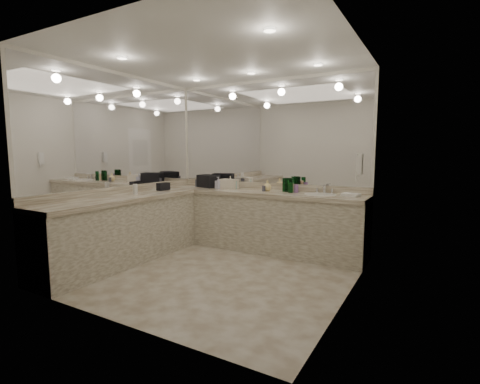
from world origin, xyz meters
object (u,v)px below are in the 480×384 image
Objects in this scene: soap_bottle_c at (267,186)px; soap_bottle_a at (230,182)px; cream_cosmetic_case at (229,184)px; hand_towel at (351,195)px; sink at (320,195)px; black_toiletry_bag at (208,181)px; wall_phone at (360,164)px; soap_bottle_b at (218,183)px.

soap_bottle_a is at bearing 177.27° from soap_bottle_c.
cream_cosmetic_case is 1.91m from hand_towel.
soap_bottle_a reaches higher than sink.
sink is 1.22× the size of black_toiletry_bag.
hand_towel is at bearing -1.34° from soap_bottle_a.
wall_phone is (0.61, -0.50, 0.46)m from sink.
hand_towel is 1.11× the size of soap_bottle_a.
black_toiletry_bag is 1.92× the size of soap_bottle_b.
soap_bottle_b is (-2.27, 0.47, -0.36)m from wall_phone.
hand_towel is 1.91m from soap_bottle_a.
wall_phone is 2.21m from cream_cosmetic_case.
hand_towel is at bearing 110.25° from wall_phone.
sink is at bearing -1.72° from black_toiletry_bag.
soap_bottle_a is at bearing 176.79° from sink.
soap_bottle_b reaches higher than cream_cosmetic_case.
black_toiletry_bag is (-2.52, 0.56, -0.35)m from wall_phone.
wall_phone is 2.21m from soap_bottle_a.
black_toiletry_bag reaches higher than sink.
soap_bottle_c is at bearing 5.48° from soap_bottle_b.
wall_phone is at bearing -39.57° from sink.
black_toiletry_bag reaches higher than soap_bottle_a.
sink is at bearing 0.95° from soap_bottle_b.
black_toiletry_bag is at bearing 179.56° from hand_towel.
soap_bottle_a is 1.06× the size of soap_bottle_b.
black_toiletry_bag is 1.35× the size of cream_cosmetic_case.
soap_bottle_c is at bearing 2.97° from cream_cosmetic_case.
soap_bottle_c is (1.09, -0.01, -0.02)m from black_toiletry_bag.
soap_bottle_c is (-1.43, 0.55, -0.37)m from wall_phone.
wall_phone is 0.72m from hand_towel.
soap_bottle_a reaches higher than soap_bottle_c.
wall_phone is 1.48× the size of soap_bottle_c.
soap_bottle_c is (-1.24, 0.01, 0.06)m from hand_towel.
wall_phone reaches higher than soap_bottle_a.
wall_phone is 0.66× the size of black_toiletry_bag.
cream_cosmetic_case is (-2.11, 0.54, -0.37)m from wall_phone.
black_toiletry_bag is 2.32m from hand_towel.
soap_bottle_b is (0.26, -0.09, -0.01)m from black_toiletry_bag.
soap_bottle_c is at bearing 176.40° from sink.
black_toiletry_bag reaches higher than cream_cosmetic_case.
soap_bottle_c is at bearing 158.94° from wall_phone.
cream_cosmetic_case is (0.41, -0.02, -0.03)m from black_toiletry_bag.
soap_bottle_a is (0.00, 0.05, 0.02)m from cream_cosmetic_case.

